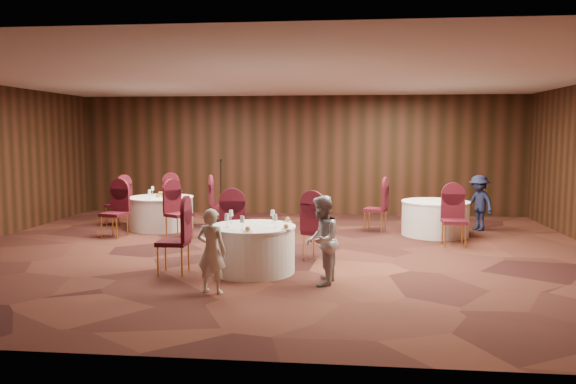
# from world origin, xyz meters

# --- Properties ---
(ground) EXTENTS (12.00, 12.00, 0.00)m
(ground) POSITION_xyz_m (0.00, 0.00, 0.00)
(ground) COLOR black
(ground) RESTS_ON ground
(room_shell) EXTENTS (12.00, 12.00, 12.00)m
(room_shell) POSITION_xyz_m (0.00, 0.00, 1.96)
(room_shell) COLOR silver
(room_shell) RESTS_ON ground
(table_main) EXTENTS (1.36, 1.36, 0.74)m
(table_main) POSITION_xyz_m (-0.18, -1.53, 0.38)
(table_main) COLOR white
(table_main) RESTS_ON ground
(table_left) EXTENTS (1.47, 1.47, 0.74)m
(table_left) POSITION_xyz_m (-2.95, 2.24, 0.38)
(table_left) COLOR white
(table_left) RESTS_ON ground
(table_right) EXTENTS (1.45, 1.45, 0.74)m
(table_right) POSITION_xyz_m (3.20, 2.09, 0.38)
(table_right) COLOR white
(table_right) RESTS_ON ground
(chairs_main) EXTENTS (2.83, 2.01, 1.00)m
(chairs_main) POSITION_xyz_m (-0.45, -0.85, 0.50)
(chairs_main) COLOR #400C14
(chairs_main) RESTS_ON ground
(chairs_left) EXTENTS (3.14, 2.97, 1.00)m
(chairs_left) POSITION_xyz_m (-2.92, 2.22, 0.50)
(chairs_left) COLOR #400C14
(chairs_left) RESTS_ON ground
(chairs_right) EXTENTS (2.04, 2.14, 1.00)m
(chairs_right) POSITION_xyz_m (2.66, 1.67, 0.50)
(chairs_right) COLOR #400C14
(chairs_right) RESTS_ON ground
(tabletop_main) EXTENTS (1.07, 1.14, 0.22)m
(tabletop_main) POSITION_xyz_m (-0.04, -1.61, 0.84)
(tabletop_main) COLOR silver
(tabletop_main) RESTS_ON table_main
(tabletop_left) EXTENTS (0.80, 0.85, 0.22)m
(tabletop_left) POSITION_xyz_m (-2.95, 2.23, 0.82)
(tabletop_left) COLOR silver
(tabletop_left) RESTS_ON table_left
(tabletop_right) EXTENTS (0.08, 0.08, 0.22)m
(tabletop_right) POSITION_xyz_m (3.36, 1.82, 0.90)
(tabletop_right) COLOR silver
(tabletop_right) RESTS_ON table_right
(mic_stand) EXTENTS (0.24, 0.24, 1.55)m
(mic_stand) POSITION_xyz_m (-1.84, 3.51, 0.45)
(mic_stand) COLOR black
(mic_stand) RESTS_ON ground
(woman_a) EXTENTS (0.48, 0.38, 1.18)m
(woman_a) POSITION_xyz_m (-0.54, -2.75, 0.59)
(woman_a) COLOR white
(woman_a) RESTS_ON ground
(woman_b) EXTENTS (0.56, 0.68, 1.30)m
(woman_b) POSITION_xyz_m (0.94, -2.15, 0.65)
(woman_b) COLOR #B2B2B7
(woman_b) RESTS_ON ground
(man_c) EXTENTS (0.82, 0.94, 1.26)m
(man_c) POSITION_xyz_m (4.26, 2.80, 0.63)
(man_c) COLOR #161932
(man_c) RESTS_ON ground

